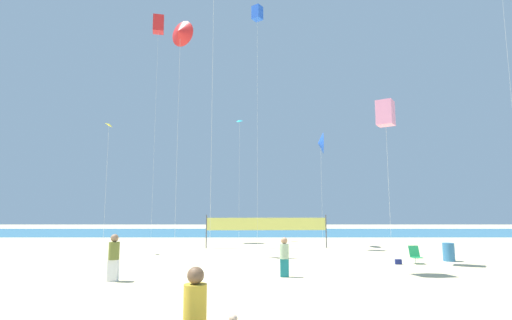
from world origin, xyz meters
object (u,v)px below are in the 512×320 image
at_px(folding_beach_chair, 415,254).
at_px(trash_barrel, 449,252).
at_px(mother_figure, 195,315).
at_px(volleyball_net, 267,225).
at_px(kite_red_box, 158,25).
at_px(kite_blue_box, 257,14).
at_px(kite_red_delta, 180,33).
at_px(kite_blue_delta, 321,143).
at_px(kite_pink_box, 385,113).
at_px(kite_yellow_diamond, 109,129).
at_px(beachgoer_sage_shirt, 284,256).
at_px(beachgoer_olive_shirt, 114,256).
at_px(beach_handbag, 398,262).
at_px(kite_cyan_diamond, 239,123).

distance_m(folding_beach_chair, trash_barrel, 2.35).
xyz_separation_m(mother_figure, volleyball_net, (1.81, 21.74, 0.72)).
height_order(folding_beach_chair, kite_red_box, kite_red_box).
distance_m(folding_beach_chair, kite_blue_box, 21.06).
relative_size(trash_barrel, kite_red_delta, 0.06).
xyz_separation_m(kite_red_box, kite_blue_box, (9.36, -5.96, -2.12)).
xyz_separation_m(volleyball_net, kite_blue_delta, (4.38, 1.68, 6.40)).
distance_m(kite_pink_box, kite_red_delta, 13.94).
relative_size(trash_barrel, volleyball_net, 0.11).
relative_size(kite_blue_delta, kite_red_delta, 0.59).
bearing_deg(kite_blue_delta, folding_beach_chair, -73.06).
bearing_deg(kite_blue_box, kite_blue_delta, 19.17).
distance_m(trash_barrel, kite_yellow_diamond, 21.92).
distance_m(beachgoer_sage_shirt, folding_beach_chair, 8.13).
distance_m(beachgoer_sage_shirt, kite_blue_delta, 16.27).
bearing_deg(kite_blue_box, kite_red_box, 147.50).
bearing_deg(beachgoer_sage_shirt, volleyball_net, 55.23).
relative_size(kite_red_box, kite_pink_box, 2.45).
xyz_separation_m(beachgoer_olive_shirt, kite_pink_box, (12.47, 4.96, 6.94)).
bearing_deg(mother_figure, kite_pink_box, 30.69).
bearing_deg(trash_barrel, beachgoer_sage_shirt, -151.64).
distance_m(beachgoer_olive_shirt, beach_handbag, 13.56).
bearing_deg(mother_figure, kite_blue_box, 58.56).
xyz_separation_m(beachgoer_sage_shirt, folding_beach_chair, (7.03, 4.06, -0.39)).
height_order(beach_handbag, kite_blue_box, kite_blue_box).
height_order(folding_beach_chair, kite_red_delta, kite_red_delta).
relative_size(beachgoer_sage_shirt, folding_beach_chair, 1.80).
distance_m(beachgoer_olive_shirt, folding_beach_chair, 14.60).
relative_size(beach_handbag, kite_cyan_diamond, 0.03).
relative_size(beachgoer_olive_shirt, kite_yellow_diamond, 0.21).
distance_m(beachgoer_sage_shirt, trash_barrel, 10.46).
xyz_separation_m(beachgoer_olive_shirt, kite_red_box, (-3.75, 19.20, 19.25)).
bearing_deg(kite_blue_box, kite_red_delta, -136.87).
height_order(beachgoer_olive_shirt, beach_handbag, beachgoer_olive_shirt).
height_order(trash_barrel, kite_blue_delta, kite_blue_delta).
bearing_deg(kite_blue_delta, mother_figure, -104.80).
bearing_deg(beachgoer_olive_shirt, kite_cyan_diamond, -27.51).
bearing_deg(volleyball_net, mother_figure, -94.77).
relative_size(beachgoer_sage_shirt, volleyball_net, 0.18).
xyz_separation_m(folding_beach_chair, trash_barrel, (2.17, 0.91, 0.02)).
distance_m(beachgoer_olive_shirt, kite_blue_delta, 19.71).
relative_size(beachgoer_olive_shirt, kite_pink_box, 0.21).
bearing_deg(kite_yellow_diamond, folding_beach_chair, -15.19).
height_order(beachgoer_olive_shirt, kite_blue_box, kite_blue_box).
bearing_deg(beach_handbag, volleyball_net, 126.66).
bearing_deg(kite_red_box, kite_blue_box, -32.50).
bearing_deg(folding_beach_chair, kite_red_delta, 161.00).
relative_size(beachgoer_olive_shirt, kite_blue_box, 0.10).
bearing_deg(kite_blue_box, volleyball_net, 6.11).
xyz_separation_m(mother_figure, kite_blue_box, (1.14, 21.67, 17.16)).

